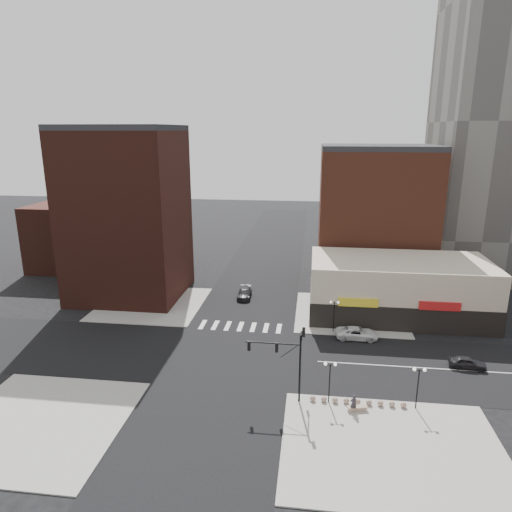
{
  "coord_description": "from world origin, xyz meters",
  "views": [
    {
      "loc": [
        8.94,
        -46.63,
        25.09
      ],
      "look_at": [
        2.54,
        3.81,
        11.0
      ],
      "focal_mm": 32.0,
      "sensor_mm": 36.0,
      "label": 1
    }
  ],
  "objects_px": {
    "traffic_signal": "(290,353)",
    "pedestrian": "(353,403)",
    "street_lamp_se_a": "(330,372)",
    "street_lamp_ne": "(334,308)",
    "dark_sedan_east": "(467,363)",
    "stone_bench": "(357,408)",
    "white_suv": "(357,333)",
    "dark_sedan_north": "(245,293)",
    "street_lamp_se_b": "(419,378)"
  },
  "relations": [
    {
      "from": "street_lamp_ne",
      "to": "stone_bench",
      "type": "xyz_separation_m",
      "value": [
        1.59,
        -17.04,
        -2.94
      ]
    },
    {
      "from": "street_lamp_se_b",
      "to": "pedestrian",
      "type": "height_order",
      "value": "street_lamp_se_b"
    },
    {
      "from": "traffic_signal",
      "to": "dark_sedan_east",
      "type": "bearing_deg",
      "value": 24.0
    },
    {
      "from": "street_lamp_se_a",
      "to": "street_lamp_se_b",
      "type": "bearing_deg",
      "value": 0.0
    },
    {
      "from": "street_lamp_se_a",
      "to": "street_lamp_se_b",
      "type": "distance_m",
      "value": 8.0
    },
    {
      "from": "street_lamp_se_b",
      "to": "street_lamp_ne",
      "type": "height_order",
      "value": "same"
    },
    {
      "from": "street_lamp_se_a",
      "to": "white_suv",
      "type": "distance_m",
      "value": 15.22
    },
    {
      "from": "street_lamp_se_b",
      "to": "stone_bench",
      "type": "xyz_separation_m",
      "value": [
        -5.41,
        -1.04,
        -2.94
      ]
    },
    {
      "from": "street_lamp_se_b",
      "to": "white_suv",
      "type": "xyz_separation_m",
      "value": [
        -4.14,
        14.5,
        -2.57
      ]
    },
    {
      "from": "dark_sedan_east",
      "to": "stone_bench",
      "type": "relative_size",
      "value": 1.97
    },
    {
      "from": "traffic_signal",
      "to": "street_lamp_ne",
      "type": "xyz_separation_m",
      "value": [
        4.76,
        15.83,
        -1.67
      ]
    },
    {
      "from": "street_lamp_se_a",
      "to": "dark_sedan_north",
      "type": "relative_size",
      "value": 0.85
    },
    {
      "from": "traffic_signal",
      "to": "white_suv",
      "type": "relative_size",
      "value": 1.49
    },
    {
      "from": "white_suv",
      "to": "pedestrian",
      "type": "bearing_deg",
      "value": 173.26
    },
    {
      "from": "traffic_signal",
      "to": "street_lamp_ne",
      "type": "distance_m",
      "value": 16.62
    },
    {
      "from": "traffic_signal",
      "to": "street_lamp_se_a",
      "type": "distance_m",
      "value": 4.12
    },
    {
      "from": "dark_sedan_north",
      "to": "street_lamp_se_b",
      "type": "bearing_deg",
      "value": -55.4
    },
    {
      "from": "street_lamp_ne",
      "to": "dark_sedan_north",
      "type": "distance_m",
      "value": 17.35
    },
    {
      "from": "stone_bench",
      "to": "white_suv",
      "type": "bearing_deg",
      "value": 70.25
    },
    {
      "from": "street_lamp_se_b",
      "to": "white_suv",
      "type": "height_order",
      "value": "street_lamp_se_b"
    },
    {
      "from": "stone_bench",
      "to": "traffic_signal",
      "type": "bearing_deg",
      "value": 154.13
    },
    {
      "from": "street_lamp_se_a",
      "to": "street_lamp_ne",
      "type": "xyz_separation_m",
      "value": [
        1.0,
        16.0,
        0.0
      ]
    },
    {
      "from": "street_lamp_ne",
      "to": "pedestrian",
      "type": "height_order",
      "value": "street_lamp_ne"
    },
    {
      "from": "traffic_signal",
      "to": "dark_sedan_north",
      "type": "relative_size",
      "value": 1.59
    },
    {
      "from": "dark_sedan_north",
      "to": "white_suv",
      "type": "bearing_deg",
      "value": -40.09
    },
    {
      "from": "dark_sedan_east",
      "to": "pedestrian",
      "type": "distance_m",
      "value": 16.33
    },
    {
      "from": "street_lamp_se_a",
      "to": "street_lamp_ne",
      "type": "relative_size",
      "value": 1.0
    },
    {
      "from": "dark_sedan_east",
      "to": "pedestrian",
      "type": "xyz_separation_m",
      "value": [
        -12.99,
        -9.89,
        0.34
      ]
    },
    {
      "from": "dark_sedan_east",
      "to": "pedestrian",
      "type": "bearing_deg",
      "value": 133.59
    },
    {
      "from": "dark_sedan_east",
      "to": "dark_sedan_north",
      "type": "bearing_deg",
      "value": 62.39
    },
    {
      "from": "pedestrian",
      "to": "stone_bench",
      "type": "relative_size",
      "value": 0.9
    },
    {
      "from": "traffic_signal",
      "to": "stone_bench",
      "type": "xyz_separation_m",
      "value": [
        6.36,
        -1.21,
        -4.61
      ]
    },
    {
      "from": "pedestrian",
      "to": "street_lamp_ne",
      "type": "bearing_deg",
      "value": -101.76
    },
    {
      "from": "traffic_signal",
      "to": "stone_bench",
      "type": "height_order",
      "value": "traffic_signal"
    },
    {
      "from": "pedestrian",
      "to": "dark_sedan_north",
      "type": "bearing_deg",
      "value": -78.75
    },
    {
      "from": "street_lamp_se_a",
      "to": "dark_sedan_east",
      "type": "xyz_separation_m",
      "value": [
        15.17,
        8.6,
        -2.64
      ]
    },
    {
      "from": "dark_sedan_north",
      "to": "pedestrian",
      "type": "bearing_deg",
      "value": -65.27
    },
    {
      "from": "dark_sedan_north",
      "to": "stone_bench",
      "type": "relative_size",
      "value": 2.5
    },
    {
      "from": "dark_sedan_north",
      "to": "stone_bench",
      "type": "xyz_separation_m",
      "value": [
        14.77,
        -28.03,
        -0.36
      ]
    },
    {
      "from": "dark_sedan_north",
      "to": "pedestrian",
      "type": "height_order",
      "value": "pedestrian"
    },
    {
      "from": "dark_sedan_north",
      "to": "stone_bench",
      "type": "bearing_deg",
      "value": -64.4
    },
    {
      "from": "street_lamp_ne",
      "to": "white_suv",
      "type": "relative_size",
      "value": 0.8
    },
    {
      "from": "stone_bench",
      "to": "street_lamp_ne",
      "type": "bearing_deg",
      "value": 80.26
    },
    {
      "from": "traffic_signal",
      "to": "pedestrian",
      "type": "distance_m",
      "value": 7.29
    },
    {
      "from": "traffic_signal",
      "to": "dark_sedan_east",
      "type": "distance_m",
      "value": 21.17
    },
    {
      "from": "traffic_signal",
      "to": "pedestrian",
      "type": "xyz_separation_m",
      "value": [
        5.94,
        -1.46,
        -3.97
      ]
    },
    {
      "from": "street_lamp_ne",
      "to": "dark_sedan_north",
      "type": "relative_size",
      "value": 0.85
    },
    {
      "from": "pedestrian",
      "to": "dark_sedan_east",
      "type": "bearing_deg",
      "value": -158.37
    },
    {
      "from": "pedestrian",
      "to": "white_suv",
      "type": "bearing_deg",
      "value": -111.75
    },
    {
      "from": "traffic_signal",
      "to": "stone_bench",
      "type": "distance_m",
      "value": 7.94
    }
  ]
}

